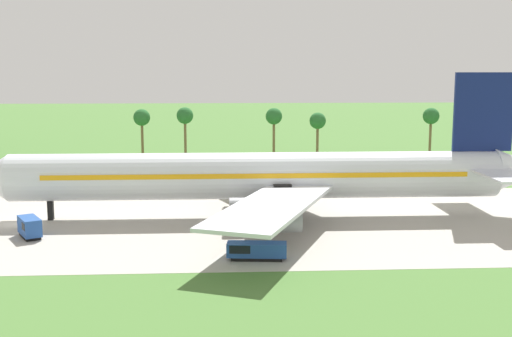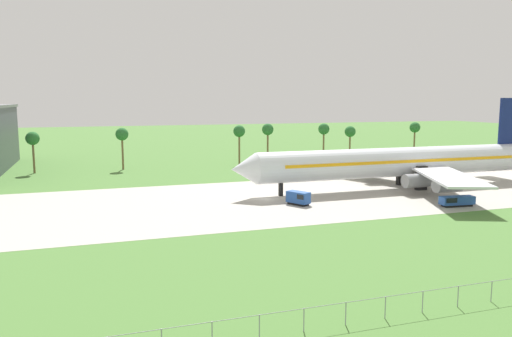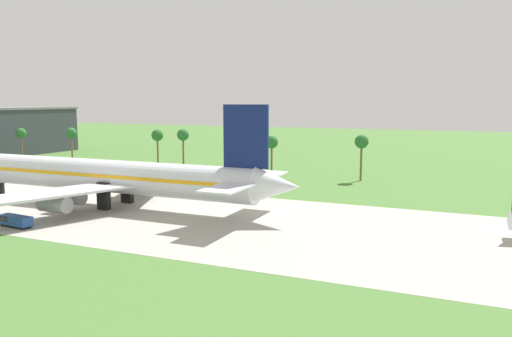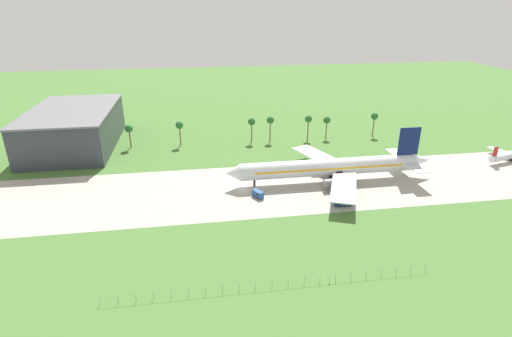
{
  "view_description": "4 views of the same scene",
  "coord_description": "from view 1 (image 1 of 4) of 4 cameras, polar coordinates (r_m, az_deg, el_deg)",
  "views": [
    {
      "loc": [
        27.91,
        -85.08,
        20.63
      ],
      "look_at": [
        32.64,
        2.3,
        6.92
      ],
      "focal_mm": 45.0,
      "sensor_mm": 36.0,
      "label": 1
    },
    {
      "loc": [
        -32.69,
        -91.79,
        19.58
      ],
      "look_at": [
        -0.99,
        2.3,
        5.92
      ],
      "focal_mm": 35.0,
      "sensor_mm": 36.0,
      "label": 2
    },
    {
      "loc": [
        100.06,
        -75.67,
        20.62
      ],
      "look_at": [
        66.27,
        2.3,
        9.14
      ],
      "focal_mm": 35.0,
      "sensor_mm": 36.0,
      "label": 3
    },
    {
      "loc": [
        -15.94,
        -131.57,
        64.04
      ],
      "look_at": [
        5.43,
        5.0,
        6.0
      ],
      "focal_mm": 28.0,
      "sensor_mm": 36.0,
      "label": 4
    }
  ],
  "objects": [
    {
      "name": "ground_plane",
      "position": [
        91.89,
        -20.76,
        -4.66
      ],
      "size": [
        600.0,
        600.0,
        0.0
      ],
      "primitive_type": "plane",
      "color": "#477233"
    },
    {
      "name": "taxiway_strip",
      "position": [
        91.88,
        -20.76,
        -4.65
      ],
      "size": [
        320.0,
        44.0,
        0.02
      ],
      "color": "#A8A399",
      "rests_on": "ground_plane"
    },
    {
      "name": "jet_airliner",
      "position": [
        88.85,
        1.13,
        -0.66
      ],
      "size": [
        80.46,
        57.47,
        20.08
      ],
      "color": "silver",
      "rests_on": "ground_plane"
    },
    {
      "name": "baggage_tug",
      "position": [
        70.26,
        -0.15,
        -7.28
      ],
      "size": [
        6.65,
        2.63,
        1.9
      ],
      "color": "black",
      "rests_on": "ground_plane"
    },
    {
      "name": "catering_van",
      "position": [
        83.65,
        -19.46,
        -4.93
      ],
      "size": [
        3.91,
        4.85,
        2.53
      ],
      "color": "black",
      "rests_on": "ground_plane"
    },
    {
      "name": "palm_tree_row",
      "position": [
        139.34,
        -7.38,
        4.33
      ],
      "size": [
        124.45,
        3.6,
        12.37
      ],
      "color": "brown",
      "rests_on": "ground_plane"
    }
  ]
}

